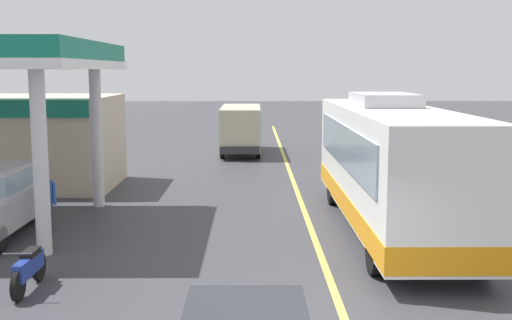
# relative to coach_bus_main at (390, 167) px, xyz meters

# --- Properties ---
(ground) EXTENTS (120.00, 120.00, 0.00)m
(ground) POSITION_rel_coach_bus_main_xyz_m (-2.12, 12.30, -1.72)
(ground) COLOR #38383D
(lane_divider_stripe) EXTENTS (0.16, 50.00, 0.01)m
(lane_divider_stripe) POSITION_rel_coach_bus_main_xyz_m (-2.12, 7.30, -1.72)
(lane_divider_stripe) COLOR #D8CC4C
(lane_divider_stripe) RESTS_ON ground
(coach_bus_main) EXTENTS (2.60, 11.04, 3.69)m
(coach_bus_main) POSITION_rel_coach_bus_main_xyz_m (0.00, 0.00, 0.00)
(coach_bus_main) COLOR white
(coach_bus_main) RESTS_ON ground
(minibus_opposing_lane) EXTENTS (2.04, 6.13, 2.44)m
(minibus_opposing_lane) POSITION_rel_coach_bus_main_xyz_m (-4.33, 16.11, -0.25)
(minibus_opposing_lane) COLOR #BFB799
(minibus_opposing_lane) RESTS_ON ground
(motorcycle_parked_forecourt) EXTENTS (0.55, 1.80, 0.92)m
(motorcycle_parked_forecourt) POSITION_rel_coach_bus_main_xyz_m (-8.17, -4.81, -1.28)
(motorcycle_parked_forecourt) COLOR black
(motorcycle_parked_forecourt) RESTS_ON ground
(pedestrian_near_pump) EXTENTS (0.55, 0.22, 1.66)m
(pedestrian_near_pump) POSITION_rel_coach_bus_main_xyz_m (-10.95, 2.32, -0.79)
(pedestrian_near_pump) COLOR #33333F
(pedestrian_near_pump) RESTS_ON ground
(pedestrian_by_shop) EXTENTS (0.55, 0.22, 1.66)m
(pedestrian_by_shop) POSITION_rel_coach_bus_main_xyz_m (-9.23, -0.37, -0.79)
(pedestrian_by_shop) COLOR #33333F
(pedestrian_by_shop) RESTS_ON ground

